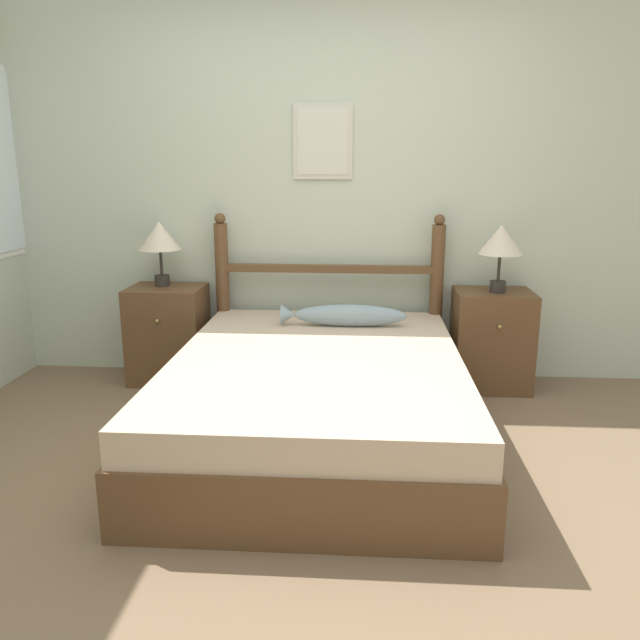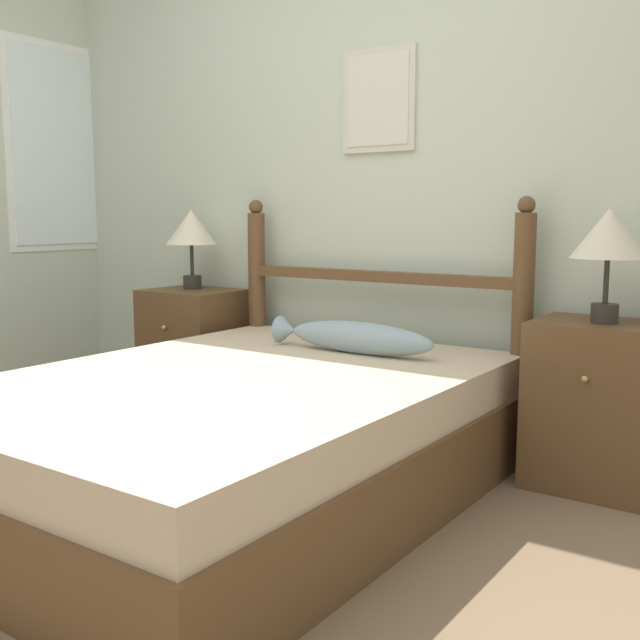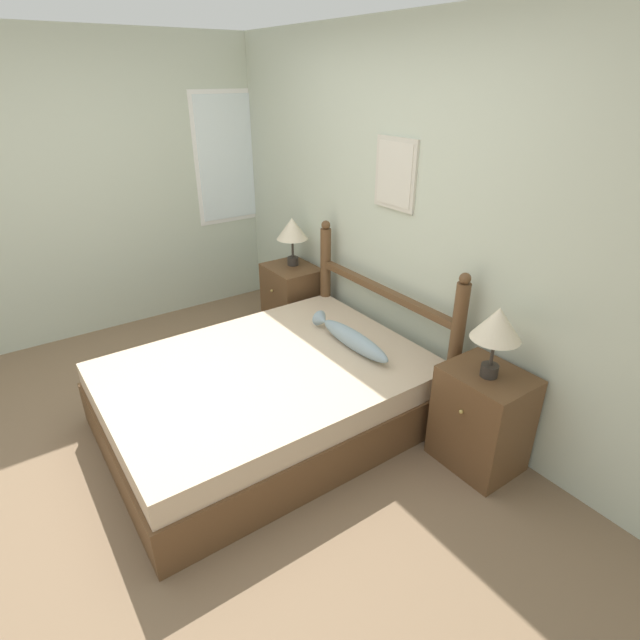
# 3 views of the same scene
# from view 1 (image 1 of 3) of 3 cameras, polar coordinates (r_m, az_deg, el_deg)

# --- Properties ---
(ground_plane) EXTENTS (16.00, 16.00, 0.00)m
(ground_plane) POSITION_cam_1_polar(r_m,az_deg,el_deg) (2.92, -2.27, -15.47)
(ground_plane) COLOR #7A6047
(wall_back) EXTENTS (6.40, 0.08, 2.55)m
(wall_back) POSITION_cam_1_polar(r_m,az_deg,el_deg) (4.27, 0.10, 11.83)
(wall_back) COLOR beige
(wall_back) RESTS_ON ground_plane
(bed) EXTENTS (1.53, 2.09, 0.47)m
(bed) POSITION_cam_1_polar(r_m,az_deg,el_deg) (3.35, -0.22, -7.09)
(bed) COLOR brown
(bed) RESTS_ON ground_plane
(headboard) EXTENTS (1.53, 0.09, 1.13)m
(headboard) POSITION_cam_1_polar(r_m,az_deg,el_deg) (4.21, 0.76, 2.49)
(headboard) COLOR brown
(headboard) RESTS_ON ground_plane
(nightstand_left) EXTENTS (0.49, 0.42, 0.65)m
(nightstand_left) POSITION_cam_1_polar(r_m,az_deg,el_deg) (4.35, -13.69, -1.24)
(nightstand_left) COLOR brown
(nightstand_left) RESTS_ON ground_plane
(nightstand_right) EXTENTS (0.49, 0.42, 0.65)m
(nightstand_right) POSITION_cam_1_polar(r_m,az_deg,el_deg) (4.24, 15.39, -1.76)
(nightstand_right) COLOR brown
(nightstand_right) RESTS_ON ground_plane
(table_lamp_left) EXTENTS (0.28, 0.28, 0.43)m
(table_lamp_left) POSITION_cam_1_polar(r_m,az_deg,el_deg) (4.28, -14.45, 7.28)
(table_lamp_left) COLOR #2D2823
(table_lamp_left) RESTS_ON nightstand_left
(table_lamp_right) EXTENTS (0.28, 0.28, 0.43)m
(table_lamp_right) POSITION_cam_1_polar(r_m,az_deg,el_deg) (4.09, 16.20, 6.87)
(table_lamp_right) COLOR #2D2823
(table_lamp_right) RESTS_ON nightstand_right
(fish_pillow) EXTENTS (0.78, 0.12, 0.14)m
(fish_pillow) POSITION_cam_1_polar(r_m,az_deg,el_deg) (3.85, 2.16, 0.43)
(fish_pillow) COLOR #8499A3
(fish_pillow) RESTS_ON bed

